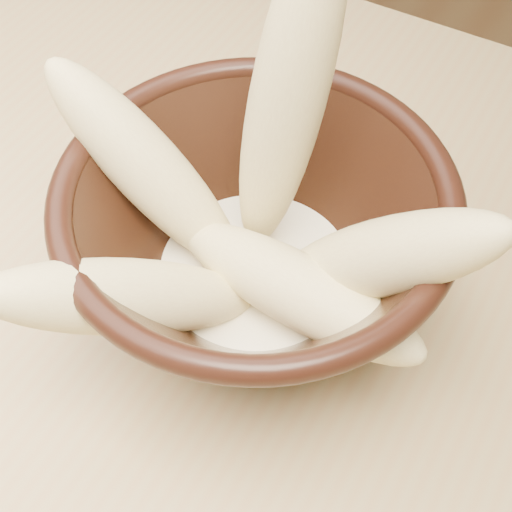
{
  "coord_description": "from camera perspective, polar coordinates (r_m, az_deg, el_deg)",
  "views": [
    {
      "loc": [
        0.07,
        -0.19,
        1.17
      ],
      "look_at": [
        -0.06,
        0.03,
        0.81
      ],
      "focal_mm": 50.0,
      "sensor_mm": 36.0,
      "label": 1
    }
  ],
  "objects": [
    {
      "name": "table",
      "position": [
        0.54,
        3.47,
        -13.88
      ],
      "size": [
        1.2,
        0.8,
        0.75
      ],
      "color": "tan",
      "rests_on": "ground"
    },
    {
      "name": "banana_right",
      "position": [
        0.39,
        9.99,
        -0.14
      ],
      "size": [
        0.14,
        0.04,
        0.15
      ],
      "primitive_type": "ellipsoid",
      "rotation": [
        0.76,
        0.0,
        1.57
      ],
      "color": "#D4BC7D",
      "rests_on": "bowl"
    },
    {
      "name": "banana_front",
      "position": [
        0.39,
        -10.09,
        -3.25
      ],
      "size": [
        0.14,
        0.16,
        0.12
      ],
      "primitive_type": "ellipsoid",
      "rotation": [
        1.03,
        0.0,
        -0.67
      ],
      "color": "#D4BC7D",
      "rests_on": "bowl"
    },
    {
      "name": "bowl",
      "position": [
        0.43,
        -0.0,
        0.85
      ],
      "size": [
        0.23,
        0.23,
        0.13
      ],
      "rotation": [
        0.0,
        0.0,
        0.08
      ],
      "color": "black",
      "rests_on": "table"
    },
    {
      "name": "banana_upright",
      "position": [
        0.4,
        2.52,
        12.34
      ],
      "size": [
        0.07,
        0.1,
        0.22
      ],
      "primitive_type": "ellipsoid",
      "rotation": [
        0.21,
        0.0,
        2.77
      ],
      "color": "#D4BC7D",
      "rests_on": "bowl"
    },
    {
      "name": "milk_puddle",
      "position": [
        0.46,
        -0.0,
        -1.52
      ],
      "size": [
        0.13,
        0.13,
        0.02
      ],
      "primitive_type": "cylinder",
      "color": "#FFF1CD",
      "rests_on": "bowl"
    },
    {
      "name": "banana_left",
      "position": [
        0.43,
        -8.66,
        6.96
      ],
      "size": [
        0.15,
        0.04,
        0.14
      ],
      "primitive_type": "ellipsoid",
      "rotation": [
        0.81,
        0.0,
        -1.57
      ],
      "color": "#D4BC7D",
      "rests_on": "bowl"
    },
    {
      "name": "banana_across",
      "position": [
        0.41,
        3.28,
        -2.69
      ],
      "size": [
        0.17,
        0.06,
        0.06
      ],
      "primitive_type": "ellipsoid",
      "rotation": [
        1.49,
        0.0,
        1.45
      ],
      "color": "#D4BC7D",
      "rests_on": "bowl"
    }
  ]
}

